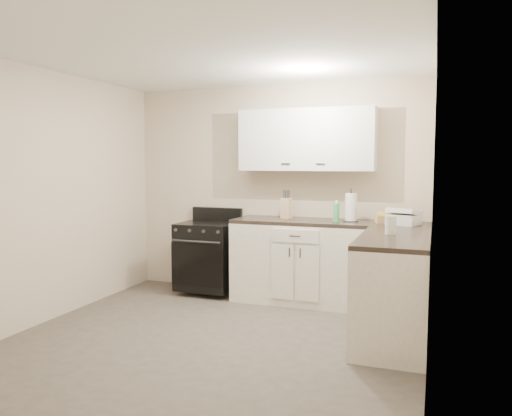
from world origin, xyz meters
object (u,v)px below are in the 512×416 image
(stove, at_px, (208,256))
(knife_block, at_px, (286,208))
(paper_towel, at_px, (351,207))
(countertop_grill, at_px, (404,220))
(wicker_basket, at_px, (389,219))

(stove, height_order, knife_block, knife_block)
(knife_block, distance_m, paper_towel, 0.76)
(paper_towel, relative_size, countertop_grill, 1.06)
(wicker_basket, relative_size, countertop_grill, 0.93)
(wicker_basket, bearing_deg, knife_block, 176.55)
(paper_towel, bearing_deg, wicker_basket, -1.31)
(stove, distance_m, paper_towel, 1.82)
(stove, bearing_deg, paper_towel, 2.03)
(knife_block, bearing_deg, paper_towel, 7.26)
(stove, height_order, paper_towel, paper_towel)
(paper_towel, xyz_separation_m, countertop_grill, (0.56, -0.10, -0.10))
(countertop_grill, bearing_deg, wicker_basket, 170.20)
(stove, relative_size, countertop_grill, 2.76)
(stove, xyz_separation_m, wicker_basket, (2.11, 0.05, 0.52))
(knife_block, xyz_separation_m, countertop_grill, (1.32, -0.17, -0.06))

